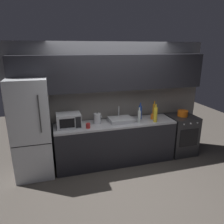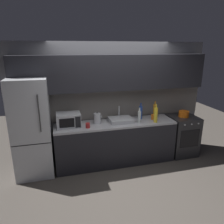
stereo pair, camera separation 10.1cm
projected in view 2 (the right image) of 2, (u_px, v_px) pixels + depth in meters
The scene contains 15 objects.
ground_plane at pixel (129, 187), 3.77m from camera, with size 10.00×10.00×0.00m, color #3D3833.
back_wall at pixel (112, 89), 4.43m from camera, with size 4.23×0.44×2.50m.
counter_run at pixel (116, 143), 4.48m from camera, with size 2.49×0.60×0.90m.
refrigerator at pixel (32, 128), 3.94m from camera, with size 0.68×0.69×1.88m.
oven_range at pixel (182, 135), 4.85m from camera, with size 0.60×0.62×0.90m.
microwave at pixel (69, 120), 4.10m from camera, with size 0.46×0.35×0.27m.
sink_basin at pixel (121, 120), 4.39m from camera, with size 0.48×0.38×0.30m.
kettle at pixel (97, 118), 4.27m from camera, with size 0.17×0.14×0.24m.
wine_bottle_yellow at pixel (156, 115), 4.33m from camera, with size 0.08×0.08×0.38m.
wine_bottle_clear at pixel (139, 117), 4.31m from camera, with size 0.06×0.06×0.32m.
wine_bottle_amber at pixel (155, 111), 4.60m from camera, with size 0.07×0.07×0.37m.
wine_bottle_blue at pixel (141, 112), 4.53m from camera, with size 0.07×0.07×0.36m.
mug_orange at pixel (153, 117), 4.52m from camera, with size 0.08×0.08×0.11m, color orange.
mug_red at pixel (88, 126), 4.04m from camera, with size 0.08×0.08×0.10m, color #A82323.
cooking_pot at pixel (184, 114), 4.70m from camera, with size 0.23×0.23×0.13m.
Camera 2 is at (-1.10, -3.04, 2.38)m, focal length 33.86 mm.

